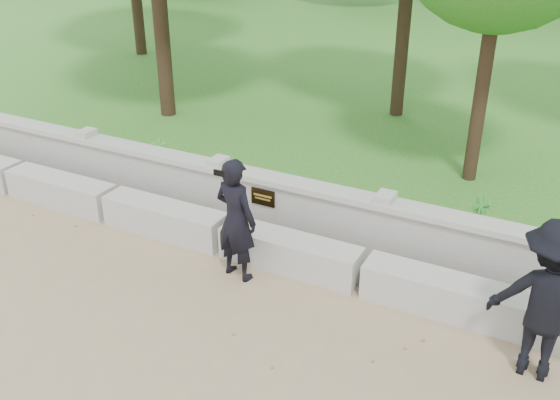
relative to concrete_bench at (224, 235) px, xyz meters
The scene contains 8 objects.
ground 1.91m from the concrete_bench, 90.00° to the right, with size 80.00×80.00×0.00m, color #8F7C57.
lawn 12.10m from the concrete_bench, 90.00° to the left, with size 40.00×22.00×0.25m, color #236A1D.
concrete_bench is the anchor object (origin of this frame).
parapet_wall 0.74m from the concrete_bench, 89.99° to the left, with size 12.50×0.35×0.90m.
man_main 0.89m from the concrete_bench, 43.35° to the right, with size 0.65×0.59×1.61m.
visitor_mid 4.18m from the concrete_bench, ahead, with size 1.15×0.70×1.74m.
shrub_a 2.56m from the concrete_bench, 146.57° to the left, with size 0.27×0.19×0.52m, color #378E30.
shrub_b 3.37m from the concrete_bench, 24.70° to the left, with size 0.35×0.28×0.63m, color #378E30.
Camera 1 is at (4.09, -4.27, 4.45)m, focal length 40.00 mm.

